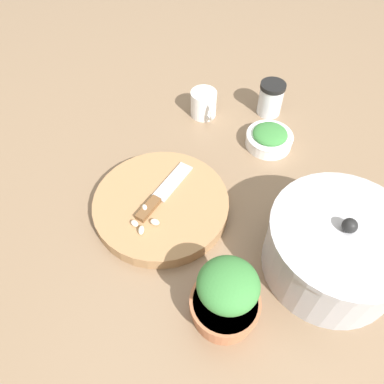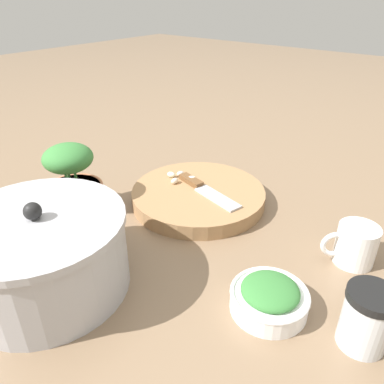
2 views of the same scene
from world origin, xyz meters
TOP-DOWN VIEW (x-y plane):
  - ground_plane at (0.00, 0.00)m, footprint 5.00×5.00m
  - cutting_board at (0.09, -0.07)m, footprint 0.31×0.31m
  - chef_knife at (0.08, -0.07)m, footprint 0.19×0.07m
  - garlic_cloves at (0.15, -0.08)m, footprint 0.08×0.06m
  - herb_bowl at (-0.20, 0.12)m, footprint 0.12×0.12m
  - spice_jar at (-0.34, 0.10)m, footprint 0.07×0.07m
  - coffee_mug at (-0.26, -0.08)m, footprint 0.09×0.08m
  - stock_pot at (0.12, 0.31)m, footprint 0.28×0.28m
  - potted_herb at (0.28, 0.13)m, footprint 0.13×0.13m

SIDE VIEW (x-z plane):
  - ground_plane at x=0.00m, z-range 0.00..0.00m
  - cutting_board at x=0.09m, z-range 0.00..0.03m
  - herb_bowl at x=-0.20m, z-range 0.00..0.05m
  - coffee_mug at x=-0.26m, z-range 0.00..0.08m
  - chef_knife at x=0.08m, z-range 0.03..0.04m
  - garlic_cloves at x=0.15m, z-range 0.03..0.05m
  - spice_jar at x=-0.34m, z-range 0.00..0.10m
  - stock_pot at x=0.12m, z-range -0.01..0.15m
  - potted_herb at x=0.28m, z-range -0.01..0.15m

